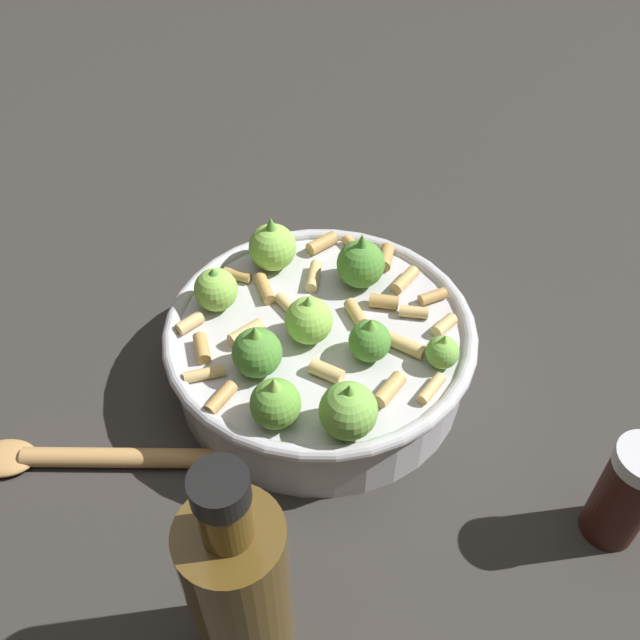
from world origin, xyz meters
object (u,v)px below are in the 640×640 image
cooking_pan (319,345)px  olive_oil_bottle (239,589)px  wooden_spoon (95,458)px  pepper_shaker (626,494)px

cooking_pan → olive_oil_bottle: olive_oil_bottle is taller
olive_oil_bottle → cooking_pan: bearing=-4.9°
wooden_spoon → olive_oil_bottle: bearing=-129.8°
olive_oil_bottle → wooden_spoon: bearing=50.2°
olive_oil_bottle → pepper_shaker: bearing=-66.2°
pepper_shaker → olive_oil_bottle: size_ratio=0.48×
pepper_shaker → olive_oil_bottle: bearing=113.8°
olive_oil_bottle → wooden_spoon: 0.21m
pepper_shaker → wooden_spoon: 0.40m
cooking_pan → wooden_spoon: size_ratio=1.16×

